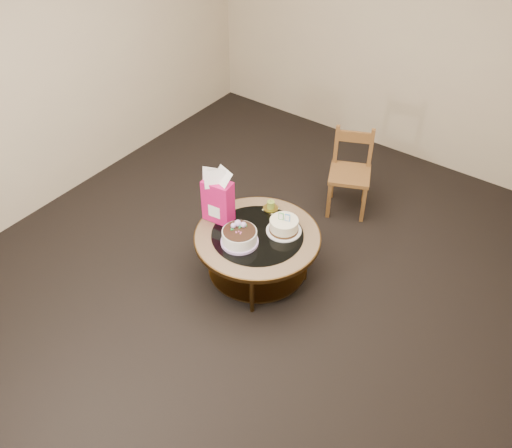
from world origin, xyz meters
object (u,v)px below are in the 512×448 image
Objects in this scene: gift_bag at (218,196)px; dining_chair at (350,172)px; decorated_cake at (239,237)px; cream_cake at (284,226)px; coffee_table at (257,242)px.

gift_bag is 0.59× the size of dining_chair.
cream_cake is at bearing 57.55° from decorated_cake.
gift_bag reaches higher than cream_cake.
dining_chair is at bearing 61.77° from gift_bag.
dining_chair reaches higher than cream_cake.
gift_bag is at bearing 156.93° from decorated_cake.
coffee_table is at bearing -149.05° from cream_cake.
dining_chair is (0.20, 1.44, -0.11)m from decorated_cake.
dining_chair reaches higher than decorated_cake.
gift_bag is (-0.32, 0.13, 0.18)m from decorated_cake.
cream_cake is 1.12m from dining_chair.
coffee_table is at bearing -120.64° from dining_chair.
gift_bag is (-0.52, -0.18, 0.18)m from cream_cake.
decorated_cake is 1.04× the size of cream_cake.
coffee_table is at bearing -2.52° from gift_bag.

